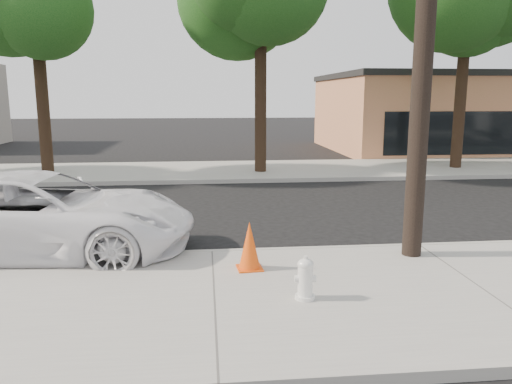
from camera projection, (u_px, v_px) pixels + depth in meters
ground at (211, 229)px, 11.37m from camera, size 120.00×120.00×0.00m
near_sidewalk at (214, 302)px, 7.15m from camera, size 90.00×4.40×0.15m
far_sidewalk at (208, 171)px, 19.66m from camera, size 90.00×5.00×0.15m
curb_near at (212, 254)px, 9.30m from camera, size 90.00×0.12×0.16m
building_main at (490, 114)px, 28.21m from camera, size 18.00×10.00×4.00m
tree_b at (39, 4)px, 17.51m from camera, size 4.34×4.20×8.45m
tree_d at (474, 6)px, 18.95m from camera, size 4.50×4.35×8.75m
police_cruiser at (41, 215)px, 9.34m from camera, size 5.89×3.04×1.59m
fire_hydrant at (305, 279)px, 7.03m from camera, size 0.31×0.29×0.59m
traffic_cone at (249, 246)px, 8.24m from camera, size 0.45×0.45×0.80m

